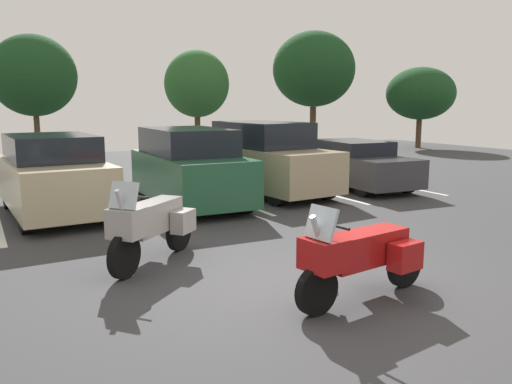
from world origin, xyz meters
TOP-DOWN VIEW (x-y plane):
  - ground at (0.00, 0.00)m, footprint 44.00×44.00m
  - motorcycle_touring at (0.21, -0.84)m, footprint 2.26×0.98m
  - motorcycle_second at (-1.66, 1.94)m, footprint 1.81×1.55m
  - parking_stripes at (-0.89, 6.48)m, footprint 16.78×4.70m
  - car_champagne at (-2.46, 6.58)m, footprint 2.08×4.31m
  - car_green at (0.68, 6.24)m, footprint 2.00×4.32m
  - car_tan at (3.22, 6.79)m, footprint 2.22×4.53m
  - car_charcoal at (6.13, 6.56)m, footprint 2.06×4.47m
  - tree_right at (6.68, 20.40)m, footprint 3.41×3.41m
  - tree_left at (13.53, 19.52)m, footprint 4.70×4.70m
  - tree_far_left at (18.50, 16.12)m, footprint 3.84×3.84m
  - tree_far_right at (-1.30, 20.35)m, footprint 3.83×3.83m

SIDE VIEW (x-z plane):
  - ground at x=0.00m, z-range -0.10..0.00m
  - parking_stripes at x=-0.89m, z-range 0.00..0.01m
  - motorcycle_touring at x=0.21m, z-range -0.04..1.29m
  - motorcycle_second at x=-1.66m, z-range -0.04..1.38m
  - car_charcoal at x=6.13m, z-range -0.01..1.40m
  - car_champagne at x=-2.46m, z-range -0.01..1.81m
  - car_green at x=0.68m, z-range -0.01..1.90m
  - car_tan at x=3.22m, z-range -0.02..1.99m
  - tree_far_left at x=18.50m, z-range 0.79..5.32m
  - tree_right at x=6.68m, z-range 0.88..6.16m
  - tree_far_right at x=-1.30m, z-range 0.96..6.55m
  - tree_left at x=13.53m, z-range 1.15..7.72m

